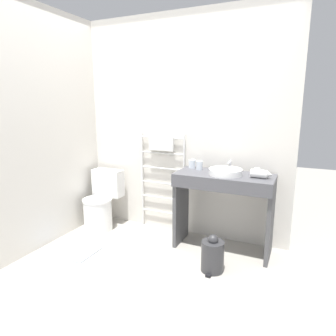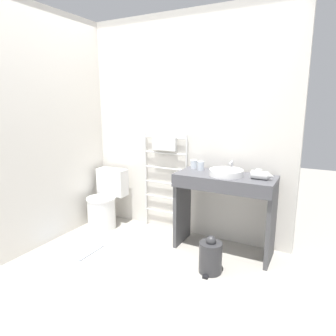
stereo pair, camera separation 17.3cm
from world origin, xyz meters
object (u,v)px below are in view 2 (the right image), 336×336
(cup_near_wall, at_px, (194,164))
(hair_dryer, at_px, (261,175))
(sink_basin, at_px, (226,172))
(cup_near_edge, at_px, (201,166))
(trash_bin, at_px, (210,256))
(toilet, at_px, (105,202))
(towel_radiator, at_px, (165,165))

(cup_near_wall, height_order, hair_dryer, cup_near_wall)
(sink_basin, bearing_deg, cup_near_edge, 160.93)
(cup_near_edge, xyz_separation_m, trash_bin, (0.33, -0.55, -0.74))
(toilet, relative_size, trash_bin, 2.01)
(trash_bin, bearing_deg, sink_basin, 91.71)
(sink_basin, relative_size, trash_bin, 0.93)
(towel_radiator, relative_size, cup_near_wall, 12.83)
(sink_basin, distance_m, cup_near_wall, 0.46)
(towel_radiator, distance_m, cup_near_wall, 0.43)
(sink_basin, distance_m, hair_dryer, 0.34)
(toilet, distance_m, towel_radiator, 0.93)
(toilet, distance_m, cup_near_wall, 1.30)
(cup_near_edge, bearing_deg, trash_bin, -58.48)
(cup_near_wall, relative_size, trash_bin, 0.26)
(sink_basin, xyz_separation_m, cup_near_edge, (-0.32, 0.11, 0.02))
(trash_bin, bearing_deg, cup_near_wall, 126.22)
(sink_basin, relative_size, cup_near_edge, 3.50)
(cup_near_wall, bearing_deg, towel_radiator, 169.08)
(trash_bin, bearing_deg, hair_dryer, 54.23)
(cup_near_wall, bearing_deg, trash_bin, -53.78)
(cup_near_edge, relative_size, trash_bin, 0.27)
(toilet, xyz_separation_m, cup_near_wall, (1.14, 0.20, 0.58))
(towel_radiator, xyz_separation_m, hair_dryer, (1.19, -0.23, 0.06))
(toilet, xyz_separation_m, hair_dryer, (1.91, 0.05, 0.57))
(toilet, distance_m, sink_basin, 1.67)
(cup_near_edge, bearing_deg, hair_dryer, -7.74)
(toilet, xyz_separation_m, cup_near_edge, (1.25, 0.14, 0.58))
(towel_radiator, xyz_separation_m, cup_near_wall, (0.42, -0.08, 0.07))
(towel_radiator, bearing_deg, sink_basin, -16.27)
(towel_radiator, relative_size, hair_dryer, 5.75)
(towel_radiator, height_order, trash_bin, towel_radiator)
(sink_basin, xyz_separation_m, trash_bin, (0.01, -0.43, -0.72))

